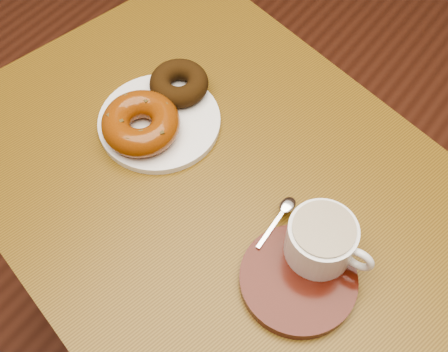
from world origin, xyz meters
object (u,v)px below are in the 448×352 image
Objects in this scene: cafe_table at (215,215)px; saucer at (298,280)px; coffee_cup at (322,240)px; donut_plate at (159,122)px.

cafe_table is 5.89× the size of saucer.
cafe_table is 7.63× the size of coffee_cup.
cafe_table is at bearing 161.58° from saucer.
coffee_cup reaches higher than saucer.
donut_plate reaches higher than cafe_table.
coffee_cup is (0.00, 0.05, 0.04)m from saucer.
cafe_table is 0.27m from coffee_cup.
cafe_table is 0.25m from saucer.
saucer is at bearing -95.26° from coffee_cup.
coffee_cup reaches higher than donut_plate.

